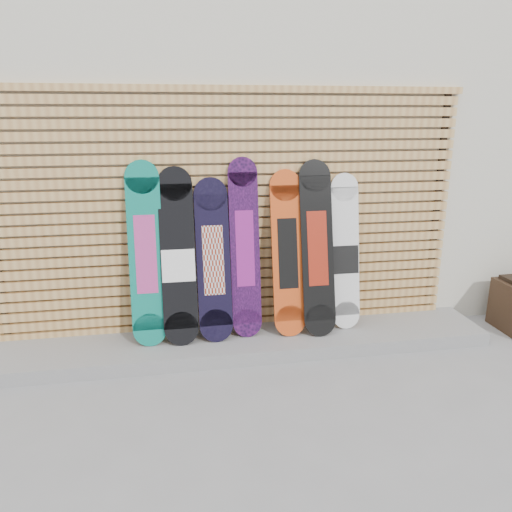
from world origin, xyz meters
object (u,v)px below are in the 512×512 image
(snowboard_0, at_px, (146,254))
(snowboard_1, at_px, (178,258))
(snowboard_2, at_px, (213,260))
(snowboard_5, at_px, (317,248))
(snowboard_4, at_px, (288,254))
(snowboard_3, at_px, (245,249))
(snowboard_6, at_px, (345,253))

(snowboard_0, distance_m, snowboard_1, 0.27)
(snowboard_2, height_order, snowboard_5, snowboard_5)
(snowboard_1, relative_size, snowboard_4, 1.03)
(snowboard_4, bearing_deg, snowboard_2, -179.93)
(snowboard_1, xyz_separation_m, snowboard_3, (0.59, 0.04, 0.05))
(snowboard_0, distance_m, snowboard_6, 1.80)
(snowboard_0, height_order, snowboard_4, snowboard_0)
(snowboard_2, xyz_separation_m, snowboard_4, (0.67, 0.00, 0.03))
(snowboard_4, bearing_deg, snowboard_1, -179.35)
(snowboard_5, height_order, snowboard_6, snowboard_5)
(snowboard_2, bearing_deg, snowboard_4, 0.07)
(snowboard_1, relative_size, snowboard_6, 1.06)
(snowboard_5, relative_size, snowboard_6, 1.09)
(snowboard_1, height_order, snowboard_4, snowboard_1)
(snowboard_0, height_order, snowboard_2, snowboard_0)
(snowboard_1, distance_m, snowboard_4, 0.97)
(snowboard_2, xyz_separation_m, snowboard_5, (0.94, -0.03, 0.07))
(snowboard_0, relative_size, snowboard_5, 1.01)
(snowboard_0, relative_size, snowboard_3, 0.99)
(snowboard_2, bearing_deg, snowboard_5, -1.53)
(snowboard_0, bearing_deg, snowboard_2, -1.14)
(snowboard_3, bearing_deg, snowboard_6, 0.43)
(snowboard_1, relative_size, snowboard_2, 1.07)
(snowboard_1, distance_m, snowboard_3, 0.59)
(snowboard_0, relative_size, snowboard_1, 1.04)
(snowboard_1, bearing_deg, snowboard_0, 175.41)
(snowboard_0, xyz_separation_m, snowboard_4, (1.24, -0.01, -0.05))
(snowboard_5, distance_m, snowboard_6, 0.30)
(snowboard_5, xyz_separation_m, snowboard_6, (0.29, 0.06, -0.07))
(snowboard_0, xyz_separation_m, snowboard_2, (0.57, -0.01, -0.08))
(snowboard_1, bearing_deg, snowboard_3, 3.66)
(snowboard_4, relative_size, snowboard_6, 1.03)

